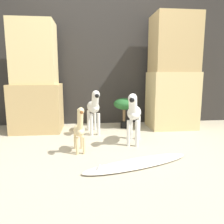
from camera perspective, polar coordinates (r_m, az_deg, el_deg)
name	(u,v)px	position (r m, az deg, el deg)	size (l,w,h in m)	color
ground_plane	(115,153)	(2.42, 0.76, -10.56)	(14.00, 14.00, 0.00)	#B2A88E
wall_back	(104,59)	(3.80, -2.10, 13.69)	(6.40, 0.08, 2.20)	#2D2B28
rock_pillar_left	(36,82)	(3.41, -19.29, 7.36)	(0.70, 0.57, 1.59)	tan
rock_pillar_right	(173,75)	(3.58, 15.56, 9.40)	(0.70, 0.57, 1.73)	#DBC184
zebra_right	(134,113)	(2.64, 5.72, -0.16)	(0.28, 0.55, 0.63)	silver
zebra_left	(94,107)	(3.10, -4.81, 1.34)	(0.22, 0.55, 0.63)	silver
giraffe_figurine	(79,128)	(2.37, -8.49, -4.28)	(0.16, 0.39, 0.52)	beige
potted_palm_front	(124,105)	(3.43, 3.18, 1.75)	(0.33, 0.33, 0.48)	black
surfboard	(137,163)	(2.12, 6.52, -13.12)	(1.13, 0.59, 0.08)	silver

